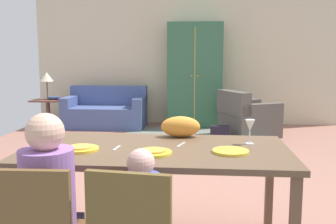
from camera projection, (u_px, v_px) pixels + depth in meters
ground_plane at (173, 167)px, 5.01m from camera, size 6.46×6.73×0.02m
back_wall at (185, 60)px, 8.19m from camera, size 6.46×0.10×2.70m
dining_table at (157, 157)px, 2.77m from camera, size 1.89×0.99×0.76m
plate_near_man at (81, 149)px, 2.69m from camera, size 0.25×0.25×0.02m
pizza_near_man at (81, 147)px, 2.69m from camera, size 0.17×0.17×0.01m
plate_near_child at (154, 153)px, 2.58m from camera, size 0.25×0.25×0.02m
pizza_near_child at (153, 150)px, 2.58m from camera, size 0.17×0.17×0.01m
plate_near_woman at (231, 151)px, 2.62m from camera, size 0.25×0.25×0.02m
wine_glass at (250, 127)px, 2.86m from camera, size 0.07×0.07×0.19m
fork at (116, 148)px, 2.74m from camera, size 0.03×0.15×0.01m
knife at (181, 145)px, 2.84m from camera, size 0.06×0.17×0.01m
person_man at (51, 216)px, 2.17m from camera, size 0.30×0.40×1.11m
cat at (181, 127)px, 3.13m from camera, size 0.33×0.18×0.17m
area_rug at (196, 137)px, 6.85m from camera, size 2.60×1.80×0.01m
couch at (106, 112)px, 7.82m from camera, size 1.61×0.86×0.82m
armchair at (247, 118)px, 6.90m from camera, size 1.15×1.14×0.82m
armoire at (195, 75)px, 7.83m from camera, size 1.10×0.59×2.10m
side_table at (48, 109)px, 7.65m from camera, size 0.56×0.56×0.58m
table_lamp at (47, 78)px, 7.56m from camera, size 0.26×0.26×0.54m
book_lower at (59, 98)px, 7.66m from camera, size 0.22×0.16×0.03m
book_upper at (54, 97)px, 7.59m from camera, size 0.22×0.16×0.03m
handbag at (220, 133)px, 6.50m from camera, size 0.32×0.16×0.26m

